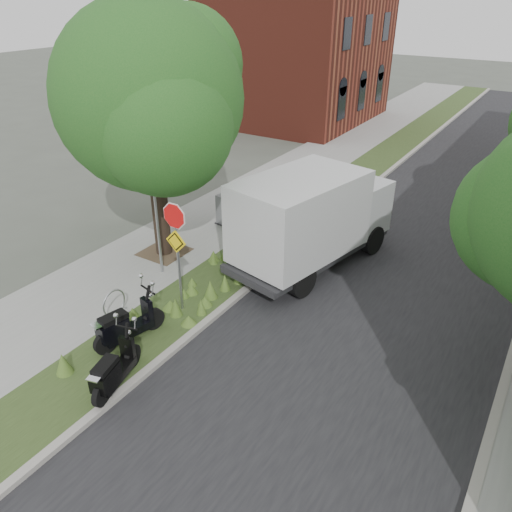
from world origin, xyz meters
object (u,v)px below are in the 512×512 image
Objects in this scene: scooter_far at (122,329)px; scooter_near at (112,375)px; sign_assembly at (176,236)px; box_truck at (311,216)px; utility_cabinet at (227,211)px.

scooter_near is at bearing -52.15° from scooter_far.
sign_assembly is 0.53× the size of box_truck.
scooter_near is 1.58m from scooter_far.
sign_assembly is at bearing -67.82° from utility_cabinet.
scooter_near is 1.61× the size of utility_cabinet.
scooter_far reaches higher than scooter_near.
box_truck is at bearing 72.78° from scooter_far.
box_truck is at bearing -13.27° from utility_cabinet.
utility_cabinet is (-2.08, 5.11, -1.67)m from sign_assembly.
scooter_far is at bearing -75.17° from utility_cabinet.
utility_cabinet is at bearing 166.73° from box_truck.
scooter_far is 0.32× the size of box_truck.
utility_cabinet is at bearing 112.18° from sign_assembly.
sign_assembly is 4.59m from box_truck.
scooter_far is at bearing 127.85° from scooter_near.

